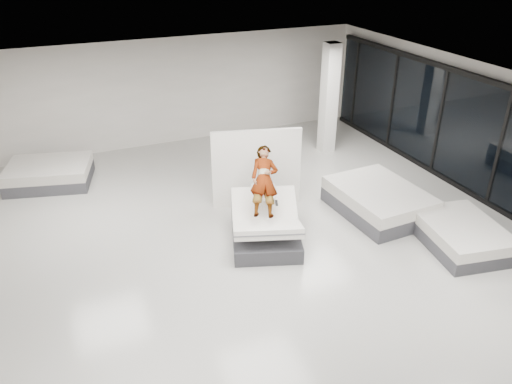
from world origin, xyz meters
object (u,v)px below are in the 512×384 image
(remote, at_px, (277,203))
(column, at_px, (329,99))
(flat_bed_right_near, at_px, (461,235))
(hero_bed, at_px, (265,227))
(flat_bed_left_far, at_px, (49,174))
(divider_panel, at_px, (256,168))
(flat_bed_right_far, at_px, (378,201))
(person, at_px, (264,187))

(remote, xyz_separation_m, column, (3.53, 4.00, 0.65))
(remote, height_order, flat_bed_right_near, remote)
(hero_bed, distance_m, flat_bed_left_far, 6.25)
(column, bearing_deg, hero_bed, -133.73)
(divider_panel, bearing_deg, flat_bed_right_far, -16.55)
(person, bearing_deg, flat_bed_left_far, 151.87)
(divider_panel, xyz_separation_m, column, (3.25, 2.30, 0.65))
(hero_bed, distance_m, person, 0.84)
(flat_bed_right_far, height_order, flat_bed_right_near, flat_bed_right_far)
(flat_bed_right_far, bearing_deg, divider_panel, 148.94)
(hero_bed, height_order, flat_bed_right_near, hero_bed)
(hero_bed, distance_m, flat_bed_right_near, 4.09)
(divider_panel, relative_size, column, 0.66)
(divider_panel, height_order, flat_bed_right_near, divider_panel)
(remote, bearing_deg, hero_bed, 168.53)
(hero_bed, xyz_separation_m, flat_bed_right_near, (3.69, -1.76, -0.09))
(hero_bed, bearing_deg, column, 46.27)
(hero_bed, relative_size, divider_panel, 1.04)
(flat_bed_right_far, distance_m, flat_bed_right_near, 2.02)
(person, xyz_separation_m, flat_bed_right_near, (3.60, -2.05, -0.87))
(hero_bed, bearing_deg, flat_bed_right_near, -25.50)
(remote, height_order, flat_bed_right_far, remote)
(flat_bed_right_far, bearing_deg, flat_bed_right_near, -68.00)
(remote, relative_size, flat_bed_right_far, 0.06)
(person, bearing_deg, flat_bed_right_near, -11.01)
(flat_bed_right_far, xyz_separation_m, column, (0.79, 3.78, 1.29))
(remote, bearing_deg, person, 122.15)
(column, bearing_deg, remote, -131.39)
(remote, bearing_deg, divider_panel, 99.44)
(flat_bed_right_far, relative_size, column, 0.74)
(flat_bed_right_far, height_order, column, column)
(remote, relative_size, flat_bed_left_far, 0.06)
(person, xyz_separation_m, column, (3.63, 3.60, 0.46))
(remote, relative_size, flat_bed_right_near, 0.07)
(hero_bed, xyz_separation_m, flat_bed_left_far, (-4.07, 4.73, -0.07))
(remote, relative_size, column, 0.04)
(divider_panel, relative_size, flat_bed_left_far, 0.89)
(flat_bed_left_far, distance_m, column, 7.95)
(hero_bed, distance_m, divider_panel, 1.77)
(remote, height_order, divider_panel, divider_panel)
(column, bearing_deg, divider_panel, -144.75)
(remote, distance_m, column, 5.38)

